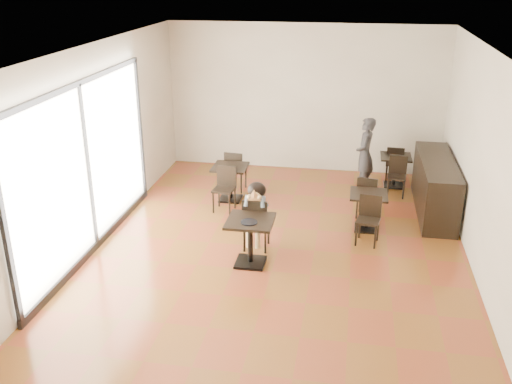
% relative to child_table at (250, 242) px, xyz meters
% --- Properties ---
extents(floor, '(6.00, 8.00, 0.01)m').
position_rel_child_table_xyz_m(floor, '(0.36, 0.59, -0.37)').
color(floor, brown).
rests_on(floor, ground).
extents(ceiling, '(6.00, 8.00, 0.01)m').
position_rel_child_table_xyz_m(ceiling, '(0.36, 0.59, 2.83)').
color(ceiling, white).
rests_on(ceiling, floor).
extents(wall_back, '(6.00, 0.01, 3.20)m').
position_rel_child_table_xyz_m(wall_back, '(0.36, 4.59, 1.23)').
color(wall_back, silver).
rests_on(wall_back, floor).
extents(wall_front, '(6.00, 0.01, 3.20)m').
position_rel_child_table_xyz_m(wall_front, '(0.36, -3.41, 1.23)').
color(wall_front, silver).
rests_on(wall_front, floor).
extents(wall_left, '(0.01, 8.00, 3.20)m').
position_rel_child_table_xyz_m(wall_left, '(-2.64, 0.59, 1.23)').
color(wall_left, silver).
rests_on(wall_left, floor).
extents(wall_right, '(0.01, 8.00, 3.20)m').
position_rel_child_table_xyz_m(wall_right, '(3.36, 0.59, 1.23)').
color(wall_right, silver).
rests_on(wall_right, floor).
extents(storefront_window, '(0.04, 4.50, 2.60)m').
position_rel_child_table_xyz_m(storefront_window, '(-2.61, 0.09, 1.03)').
color(storefront_window, white).
rests_on(storefront_window, floor).
extents(child_table, '(0.71, 0.71, 0.75)m').
position_rel_child_table_xyz_m(child_table, '(0.00, 0.00, 0.00)').
color(child_table, black).
rests_on(child_table, floor).
extents(child_chair, '(0.40, 0.40, 0.90)m').
position_rel_child_table_xyz_m(child_chair, '(0.00, 0.55, 0.08)').
color(child_chair, black).
rests_on(child_chair, floor).
extents(child, '(0.40, 0.56, 1.13)m').
position_rel_child_table_xyz_m(child, '(0.00, 0.55, 0.19)').
color(child, slate).
rests_on(child, child_chair).
extents(plate, '(0.25, 0.25, 0.02)m').
position_rel_child_table_xyz_m(plate, '(0.00, -0.10, 0.38)').
color(plate, black).
rests_on(plate, child_table).
extents(pizza_slice, '(0.26, 0.20, 0.06)m').
position_rel_child_table_xyz_m(pizza_slice, '(0.00, 0.36, 0.60)').
color(pizza_slice, tan).
rests_on(pizza_slice, child).
extents(adult_patron, '(0.41, 0.58, 1.51)m').
position_rel_child_table_xyz_m(adult_patron, '(1.71, 3.49, 0.38)').
color(adult_patron, '#37373C').
rests_on(adult_patron, floor).
extents(cafe_table_mid, '(0.73, 0.73, 0.67)m').
position_rel_child_table_xyz_m(cafe_table_mid, '(1.78, 1.57, -0.04)').
color(cafe_table_mid, black).
rests_on(cafe_table_mid, floor).
extents(cafe_table_left, '(0.73, 0.73, 0.70)m').
position_rel_child_table_xyz_m(cafe_table_left, '(-0.86, 2.48, -0.02)').
color(cafe_table_left, black).
rests_on(cafe_table_left, floor).
extents(cafe_table_back, '(0.68, 0.68, 0.66)m').
position_rel_child_table_xyz_m(cafe_table_back, '(2.35, 3.79, -0.04)').
color(cafe_table_back, black).
rests_on(cafe_table_back, floor).
extents(chair_mid_a, '(0.42, 0.42, 0.81)m').
position_rel_child_table_xyz_m(chair_mid_a, '(1.78, 2.12, 0.03)').
color(chair_mid_a, black).
rests_on(chair_mid_a, floor).
extents(chair_mid_b, '(0.42, 0.42, 0.81)m').
position_rel_child_table_xyz_m(chair_mid_b, '(1.78, 1.02, 0.03)').
color(chair_mid_b, black).
rests_on(chair_mid_b, floor).
extents(chair_left_a, '(0.41, 0.41, 0.84)m').
position_rel_child_table_xyz_m(chair_left_a, '(-0.86, 3.03, 0.05)').
color(chair_left_a, black).
rests_on(chair_left_a, floor).
extents(chair_left_b, '(0.41, 0.41, 0.84)m').
position_rel_child_table_xyz_m(chair_left_b, '(-0.86, 1.93, 0.05)').
color(chair_left_b, black).
rests_on(chair_left_b, floor).
extents(chair_back_a, '(0.39, 0.39, 0.79)m').
position_rel_child_table_xyz_m(chair_back_a, '(2.36, 4.09, 0.02)').
color(chair_back_a, black).
rests_on(chair_back_a, floor).
extents(chair_back_b, '(0.39, 0.39, 0.79)m').
position_rel_child_table_xyz_m(chair_back_b, '(2.36, 3.24, 0.02)').
color(chair_back_b, black).
rests_on(chair_back_b, floor).
extents(service_counter, '(0.60, 2.40, 1.00)m').
position_rel_child_table_xyz_m(service_counter, '(3.01, 2.59, 0.13)').
color(service_counter, black).
rests_on(service_counter, floor).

